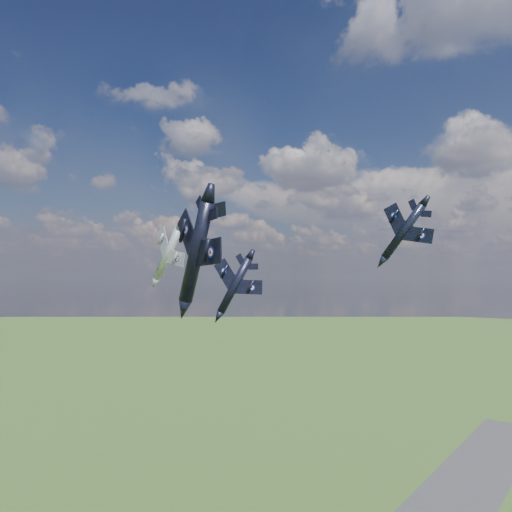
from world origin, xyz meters
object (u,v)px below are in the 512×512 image
Objects in this scene: jet_right_navy at (196,252)px; jet_lead_navy at (235,285)px; jet_high_navy at (403,232)px; jet_left_silver at (168,254)px.

jet_lead_navy is at bearing 140.72° from jet_right_navy.
jet_right_navy is at bearing -96.86° from jet_high_navy.
jet_high_navy is 1.03× the size of jet_left_silver.
jet_right_navy is at bearing -76.73° from jet_lead_navy.
jet_lead_navy is 33.21m from jet_right_navy.
jet_lead_navy is 0.91× the size of jet_right_navy.
jet_left_silver reaches higher than jet_lead_navy.
jet_lead_navy is 14.33m from jet_left_silver.
jet_left_silver is (-35.65, -23.95, -4.03)m from jet_high_navy.
jet_right_navy is (17.27, -28.06, 4.17)m from jet_lead_navy.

